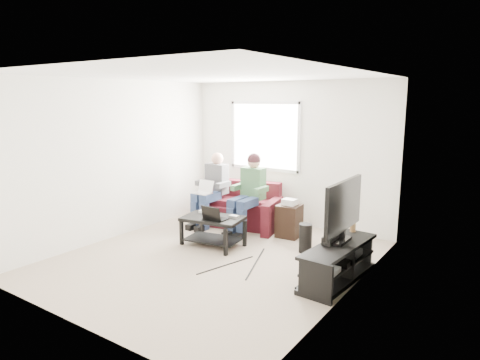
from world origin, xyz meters
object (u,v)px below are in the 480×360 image
object	(u,v)px
coffee_table	(213,224)
tv	(343,208)
sofa	(238,209)
subwoofer	(305,238)
tv_stand	(338,264)
end_table	(289,220)

from	to	relation	value
coffee_table	tv	world-z (taller)	tv
sofa	subwoofer	xyz separation A→B (m)	(1.68, -0.66, -0.07)
sofa	coffee_table	size ratio (longest dim) A/B	1.80
coffee_table	tv_stand	size ratio (longest dim) A/B	0.69
sofa	tv	bearing A→B (deg)	-26.73
tv_stand	subwoofer	bearing A→B (deg)	138.98
tv_stand	tv	xyz separation A→B (m)	(-0.00, 0.10, 0.72)
tv_stand	end_table	xyz separation A→B (m)	(-1.35, 1.22, 0.08)
tv	sofa	bearing A→B (deg)	153.27
coffee_table	end_table	xyz separation A→B (m)	(0.78, 1.07, -0.05)
coffee_table	end_table	world-z (taller)	end_table
end_table	sofa	bearing A→B (deg)	173.56
sofa	tv_stand	xyz separation A→B (m)	(2.47, -1.34, -0.08)
tv	coffee_table	bearing A→B (deg)	178.71
sofa	coffee_table	xyz separation A→B (m)	(0.34, -1.20, 0.05)
tv_stand	tv	bearing A→B (deg)	91.47
sofa	end_table	xyz separation A→B (m)	(1.12, -0.13, -0.00)
coffee_table	tv_stand	distance (m)	2.14
tv	subwoofer	world-z (taller)	tv
coffee_table	end_table	size ratio (longest dim) A/B	1.56
coffee_table	tv	xyz separation A→B (m)	(2.13, -0.05, 0.59)
subwoofer	end_table	xyz separation A→B (m)	(-0.56, 0.53, 0.07)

